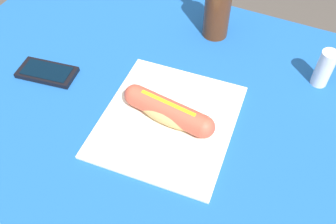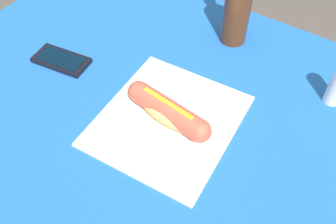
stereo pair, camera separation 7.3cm
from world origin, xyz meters
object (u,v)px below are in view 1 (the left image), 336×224
object	(u,v)px
cell_phone	(47,72)
salt_shaker	(324,68)
hot_dog	(168,111)
soda_bottle	(218,0)

from	to	relation	value
cell_phone	salt_shaker	distance (m)	0.61
hot_dog	cell_phone	world-z (taller)	hot_dog
cell_phone	salt_shaker	xyz separation A→B (m)	(-0.56, -0.24, 0.04)
soda_bottle	salt_shaker	size ratio (longest dim) A/B	2.58
soda_bottle	salt_shaker	xyz separation A→B (m)	(-0.27, 0.06, -0.05)
soda_bottle	salt_shaker	world-z (taller)	soda_bottle
hot_dog	salt_shaker	xyz separation A→B (m)	(-0.26, -0.24, 0.01)
hot_dog	salt_shaker	distance (m)	0.35
hot_dog	soda_bottle	bearing A→B (deg)	-87.30
cell_phone	soda_bottle	world-z (taller)	soda_bottle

